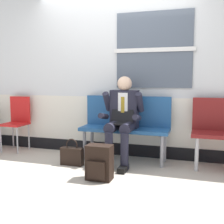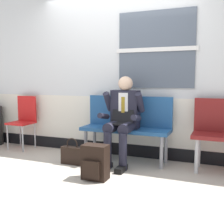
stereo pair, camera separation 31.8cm
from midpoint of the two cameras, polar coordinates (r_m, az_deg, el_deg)
ground_plane at (r=4.09m, az=0.30°, el=-10.51°), size 18.00×18.00×0.00m
station_wall at (r=4.47m, az=3.32°, el=8.37°), size 6.68×0.16×2.70m
bench_with_person at (r=4.18m, az=5.25°, el=-2.24°), size 1.30×0.42×0.95m
person_seated at (r=3.97m, az=4.40°, el=-1.13°), size 0.57×0.70×1.25m
backpack at (r=3.44m, az=-0.77°, el=-10.23°), size 0.31×0.23×0.43m
handbag at (r=4.07m, az=-5.83°, el=-8.67°), size 0.32×0.11×0.38m
folding_chair at (r=5.08m, az=-15.73°, el=-1.03°), size 0.38×0.38×0.91m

